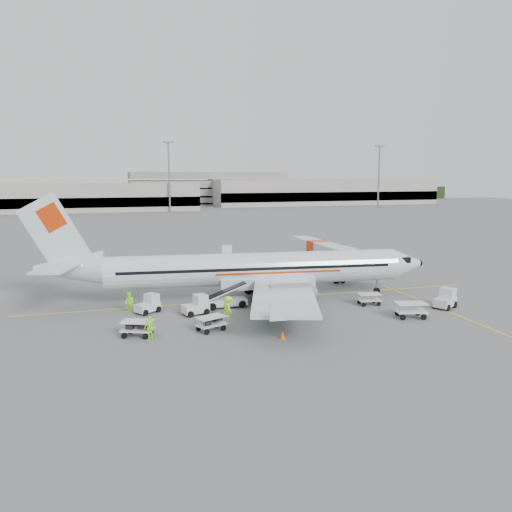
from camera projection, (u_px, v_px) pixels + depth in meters
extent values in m
plane|color=#56595B|center=(262.00, 299.00, 47.34)|extent=(360.00, 360.00, 0.00)
cube|color=yellow|center=(262.00, 299.00, 47.34)|extent=(44.00, 0.20, 0.01)
cube|color=yellow|center=(441.00, 309.00, 43.63)|extent=(0.20, 20.00, 0.01)
cone|color=#F05808|center=(358.00, 278.00, 55.25)|extent=(0.35, 0.35, 0.57)
cone|color=#F05808|center=(197.00, 269.00, 60.36)|extent=(0.42, 0.42, 0.69)
cone|color=#F05808|center=(283.00, 335.00, 35.65)|extent=(0.39, 0.39, 0.64)
imported|color=#91EE1F|center=(227.00, 306.00, 41.18)|extent=(0.70, 0.54, 1.74)
imported|color=#91EE1F|center=(129.00, 302.00, 42.39)|extent=(1.04, 1.09, 1.78)
imported|color=#91EE1F|center=(229.00, 308.00, 40.51)|extent=(0.76, 1.25, 1.89)
imported|color=#91EE1F|center=(150.00, 328.00, 35.56)|extent=(1.06, 0.81, 1.68)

